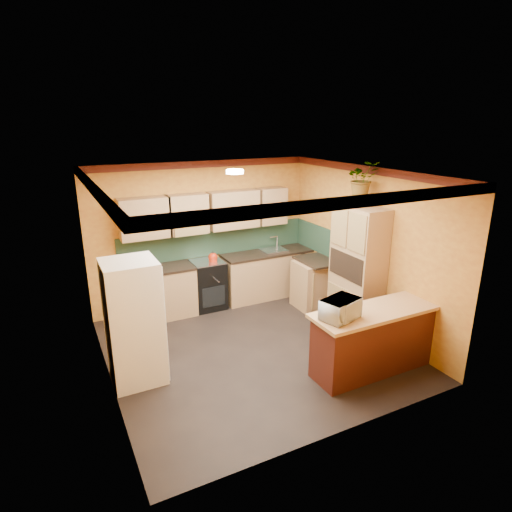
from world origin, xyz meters
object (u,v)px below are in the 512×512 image
Objects in this scene: fridge at (134,322)px; breakfast_bar at (374,341)px; stove at (208,284)px; pantry at (357,270)px; base_cabinets_back at (238,280)px; microwave at (340,309)px.

fridge reaches higher than breakfast_bar.
fridge reaches higher than stove.
breakfast_bar is at bearing -117.11° from pantry.
pantry is at bearing -56.24° from base_cabinets_back.
stove is 2.50m from fridge.
pantry is (1.91, -1.92, 0.59)m from stove.
pantry is 4.21× the size of microwave.
stove is 3.33m from breakfast_bar.
breakfast_bar is at bearing -22.76° from fridge.
breakfast_bar is at bearing -66.62° from stove.
microwave is (-0.63, 0.00, 0.63)m from breakfast_bar.
fridge is 0.81× the size of pantry.
stove reaches higher than base_cabinets_back.
breakfast_bar is at bearing -16.94° from microwave.
microwave is at bearing -77.29° from stove.
pantry is (1.28, -1.92, 0.61)m from base_cabinets_back.
pantry reaches higher than stove.
microwave is at bearing 180.00° from breakfast_bar.
fridge is (-2.32, -1.79, 0.41)m from base_cabinets_back.
microwave is at bearing -136.82° from pantry.
pantry reaches higher than fridge.
pantry is at bearing 62.89° from breakfast_bar.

